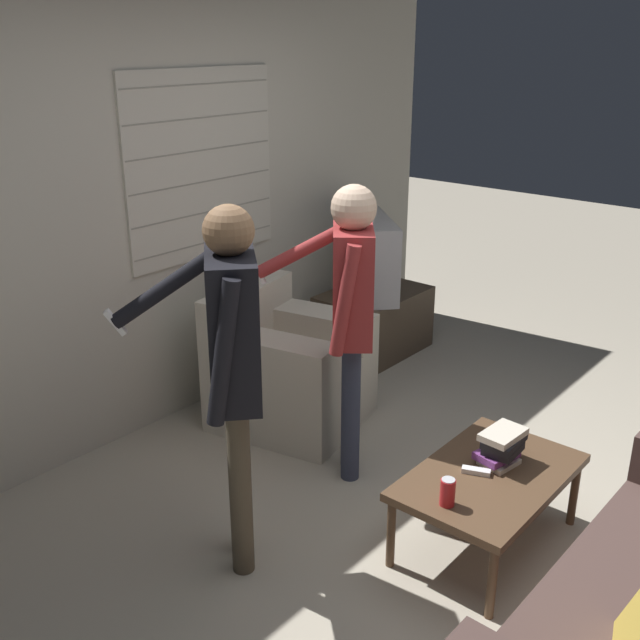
{
  "coord_description": "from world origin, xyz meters",
  "views": [
    {
      "loc": [
        -2.67,
        -1.48,
        2.29
      ],
      "look_at": [
        -0.12,
        0.68,
        1.0
      ],
      "focal_mm": 42.0,
      "sensor_mm": 36.0,
      "label": 1
    }
  ],
  "objects_px": {
    "person_right_standing": "(350,300)",
    "person_left_standing": "(231,349)",
    "spare_remote": "(476,471)",
    "armchair_beige": "(285,368)",
    "coffee_table": "(489,480)",
    "book_stack": "(502,446)",
    "tv": "(375,256)",
    "soda_can": "(448,492)"
  },
  "relations": [
    {
      "from": "armchair_beige",
      "to": "person_right_standing",
      "type": "bearing_deg",
      "value": 59.15
    },
    {
      "from": "coffee_table",
      "to": "armchair_beige",
      "type": "bearing_deg",
      "value": 78.93
    },
    {
      "from": "armchair_beige",
      "to": "book_stack",
      "type": "bearing_deg",
      "value": 70.59
    },
    {
      "from": "person_left_standing",
      "to": "armchair_beige",
      "type": "bearing_deg",
      "value": -14.76
    },
    {
      "from": "person_right_standing",
      "to": "soda_can",
      "type": "bearing_deg",
      "value": -155.03
    },
    {
      "from": "soda_can",
      "to": "spare_remote",
      "type": "height_order",
      "value": "soda_can"
    },
    {
      "from": "coffee_table",
      "to": "soda_can",
      "type": "height_order",
      "value": "soda_can"
    },
    {
      "from": "armchair_beige",
      "to": "tv",
      "type": "height_order",
      "value": "tv"
    },
    {
      "from": "person_left_standing",
      "to": "spare_remote",
      "type": "height_order",
      "value": "person_left_standing"
    },
    {
      "from": "book_stack",
      "to": "soda_can",
      "type": "distance_m",
      "value": 0.45
    },
    {
      "from": "spare_remote",
      "to": "tv",
      "type": "bearing_deg",
      "value": 25.5
    },
    {
      "from": "book_stack",
      "to": "spare_remote",
      "type": "xyz_separation_m",
      "value": [
        -0.16,
        0.04,
        -0.08
      ]
    },
    {
      "from": "person_right_standing",
      "to": "spare_remote",
      "type": "bearing_deg",
      "value": -137.57
    },
    {
      "from": "armchair_beige",
      "to": "coffee_table",
      "type": "bearing_deg",
      "value": 66.65
    },
    {
      "from": "person_left_standing",
      "to": "tv",
      "type": "bearing_deg",
      "value": -25.85
    },
    {
      "from": "spare_remote",
      "to": "book_stack",
      "type": "bearing_deg",
      "value": -36.84
    },
    {
      "from": "armchair_beige",
      "to": "spare_remote",
      "type": "distance_m",
      "value": 1.56
    },
    {
      "from": "armchair_beige",
      "to": "person_left_standing",
      "type": "xyz_separation_m",
      "value": [
        -1.13,
        -0.75,
        0.71
      ]
    },
    {
      "from": "coffee_table",
      "to": "person_left_standing",
      "type": "relative_size",
      "value": 0.55
    },
    {
      "from": "tv",
      "to": "book_stack",
      "type": "height_order",
      "value": "tv"
    },
    {
      "from": "person_left_standing",
      "to": "book_stack",
      "type": "height_order",
      "value": "person_left_standing"
    },
    {
      "from": "coffee_table",
      "to": "book_stack",
      "type": "bearing_deg",
      "value": 4.32
    },
    {
      "from": "person_right_standing",
      "to": "book_stack",
      "type": "bearing_deg",
      "value": -127.12
    },
    {
      "from": "armchair_beige",
      "to": "person_left_standing",
      "type": "relative_size",
      "value": 0.58
    },
    {
      "from": "coffee_table",
      "to": "tv",
      "type": "distance_m",
      "value": 2.38
    },
    {
      "from": "armchair_beige",
      "to": "spare_remote",
      "type": "height_order",
      "value": "armchair_beige"
    },
    {
      "from": "tv",
      "to": "soda_can",
      "type": "distance_m",
      "value": 2.58
    },
    {
      "from": "tv",
      "to": "spare_remote",
      "type": "bearing_deg",
      "value": -0.15
    },
    {
      "from": "book_stack",
      "to": "person_left_standing",
      "type": "bearing_deg",
      "value": 139.29
    },
    {
      "from": "spare_remote",
      "to": "person_right_standing",
      "type": "bearing_deg",
      "value": 59.1
    },
    {
      "from": "armchair_beige",
      "to": "person_left_standing",
      "type": "height_order",
      "value": "person_left_standing"
    },
    {
      "from": "person_right_standing",
      "to": "spare_remote",
      "type": "height_order",
      "value": "person_right_standing"
    },
    {
      "from": "armchair_beige",
      "to": "person_left_standing",
      "type": "distance_m",
      "value": 1.53
    },
    {
      "from": "person_left_standing",
      "to": "person_right_standing",
      "type": "bearing_deg",
      "value": -43.33
    },
    {
      "from": "soda_can",
      "to": "armchair_beige",
      "type": "bearing_deg",
      "value": 67.2
    },
    {
      "from": "book_stack",
      "to": "soda_can",
      "type": "height_order",
      "value": "book_stack"
    },
    {
      "from": "person_right_standing",
      "to": "person_left_standing",
      "type": "bearing_deg",
      "value": 145.91
    },
    {
      "from": "tv",
      "to": "person_left_standing",
      "type": "xyz_separation_m",
      "value": [
        -2.35,
        -0.97,
        0.3
      ]
    },
    {
      "from": "coffee_table",
      "to": "spare_remote",
      "type": "distance_m",
      "value": 0.08
    },
    {
      "from": "coffee_table",
      "to": "book_stack",
      "type": "relative_size",
      "value": 3.78
    },
    {
      "from": "coffee_table",
      "to": "person_right_standing",
      "type": "relative_size",
      "value": 0.57
    },
    {
      "from": "person_right_standing",
      "to": "book_stack",
      "type": "xyz_separation_m",
      "value": [
        0.03,
        -0.89,
        -0.53
      ]
    }
  ]
}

